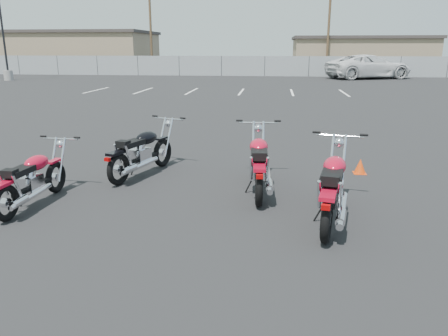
# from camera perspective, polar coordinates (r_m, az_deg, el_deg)

# --- Properties ---
(ground) EXTENTS (120.00, 120.00, 0.00)m
(ground) POSITION_cam_1_polar(r_m,az_deg,el_deg) (6.81, -2.27, -6.57)
(ground) COLOR black
(ground) RESTS_ON ground
(motorcycle_front_red) EXTENTS (0.79, 2.03, 0.99)m
(motorcycle_front_red) POSITION_cam_1_polar(r_m,az_deg,el_deg) (7.86, -23.76, -1.39)
(motorcycle_front_red) COLOR black
(motorcycle_front_red) RESTS_ON ground
(motorcycle_second_black) EXTENTS (1.17, 2.18, 1.08)m
(motorcycle_second_black) POSITION_cam_1_polar(r_m,az_deg,el_deg) (9.07, -10.68, 2.07)
(motorcycle_second_black) COLOR black
(motorcycle_second_black) RESTS_ON ground
(motorcycle_third_red) EXTENTS (0.91, 2.34, 1.14)m
(motorcycle_third_red) POSITION_cam_1_polar(r_m,az_deg,el_deg) (7.92, 4.62, 0.55)
(motorcycle_third_red) COLOR black
(motorcycle_third_red) RESTS_ON ground
(motorcycle_rear_red) EXTENTS (0.98, 2.37, 1.16)m
(motorcycle_rear_red) POSITION_cam_1_polar(r_m,az_deg,el_deg) (6.73, 14.05, -2.51)
(motorcycle_rear_red) COLOR black
(motorcycle_rear_red) RESTS_ON ground
(training_cone_near) EXTENTS (0.26, 0.26, 0.31)m
(training_cone_near) POSITION_cam_1_polar(r_m,az_deg,el_deg) (9.56, 17.35, 0.22)
(training_cone_near) COLOR #DE3F0B
(training_cone_near) RESTS_ON ground
(light_pole_west) EXTENTS (0.80, 0.70, 10.33)m
(light_pole_west) POSITION_cam_1_polar(r_m,az_deg,el_deg) (39.71, -26.74, 14.08)
(light_pole_west) COLOR gray
(light_pole_west) RESTS_ON ground
(chainlink_fence) EXTENTS (80.06, 0.06, 1.80)m
(chainlink_fence) POSITION_cam_1_polar(r_m,az_deg,el_deg) (41.28, 5.34, 13.11)
(chainlink_fence) COLOR gray
(chainlink_fence) RESTS_ON ground
(tan_building_west) EXTENTS (18.40, 10.40, 4.30)m
(tan_building_west) POSITION_cam_1_polar(r_m,az_deg,el_deg) (53.43, -19.53, 14.19)
(tan_building_west) COLOR #8D795B
(tan_building_west) RESTS_ON ground
(tan_building_east) EXTENTS (14.40, 9.40, 3.70)m
(tan_building_east) POSITION_cam_1_polar(r_m,az_deg,el_deg) (51.04, 17.27, 14.02)
(tan_building_east) COLOR #8D795B
(tan_building_east) RESTS_ON ground
(utility_pole_b) EXTENTS (1.80, 0.24, 9.00)m
(utility_pole_b) POSITION_cam_1_polar(r_m,az_deg,el_deg) (48.07, -9.57, 17.81)
(utility_pole_b) COLOR #483421
(utility_pole_b) RESTS_ON ground
(utility_pole_c) EXTENTS (1.80, 0.24, 9.00)m
(utility_pole_c) POSITION_cam_1_polar(r_m,az_deg,el_deg) (45.56, 13.54, 17.75)
(utility_pole_c) COLOR #483421
(utility_pole_c) RESTS_ON ground
(parking_line_stripes) EXTENTS (15.12, 4.00, 0.01)m
(parking_line_stripes) POSITION_cam_1_polar(r_m,az_deg,el_deg) (26.59, -1.01, 9.96)
(parking_line_stripes) COLOR silver
(parking_line_stripes) RESTS_ON ground
(white_van) EXTENTS (6.06, 8.86, 3.13)m
(white_van) POSITION_cam_1_polar(r_m,az_deg,el_deg) (39.70, 18.47, 13.27)
(white_van) COLOR silver
(white_van) RESTS_ON ground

